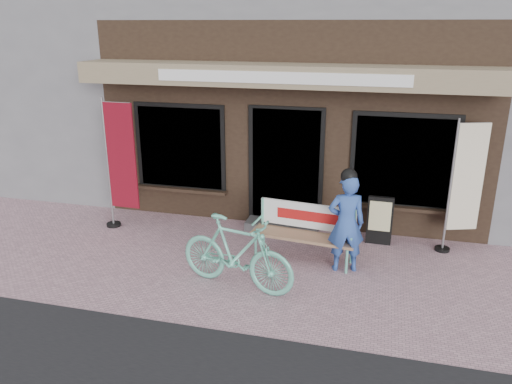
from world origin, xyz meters
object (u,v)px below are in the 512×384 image
(nobori_cream, at_px, (464,185))
(menu_stand, at_px, (380,220))
(person, at_px, (346,221))
(bicycle, at_px, (237,253))
(nobori_red, at_px, (120,163))
(bench, at_px, (305,228))

(nobori_cream, relative_size, menu_stand, 2.61)
(menu_stand, bearing_deg, person, -112.80)
(bicycle, xyz_separation_m, menu_stand, (1.90, 1.99, -0.10))
(person, bearing_deg, nobori_cream, 19.28)
(person, distance_m, nobori_red, 4.10)
(nobori_cream, height_order, menu_stand, nobori_cream)
(bench, bearing_deg, menu_stand, 43.77)
(bicycle, xyz_separation_m, nobori_cream, (3.15, 2.05, 0.61))
(person, relative_size, nobori_red, 0.67)
(bench, height_order, bicycle, bicycle)
(bench, distance_m, nobori_red, 3.48)
(person, xyz_separation_m, bicycle, (-1.42, -0.91, -0.26))
(bicycle, relative_size, menu_stand, 2.09)
(bench, relative_size, nobori_cream, 0.76)
(bicycle, distance_m, nobori_cream, 3.80)
(menu_stand, bearing_deg, nobori_red, -173.35)
(nobori_red, bearing_deg, bench, -5.59)
(bicycle, bearing_deg, menu_stand, -30.57)
(bench, bearing_deg, bicycle, -117.34)
(bicycle, bearing_deg, person, -44.15)
(nobori_red, xyz_separation_m, nobori_cream, (5.75, 0.48, -0.09))
(nobori_cream, bearing_deg, menu_stand, 164.17)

